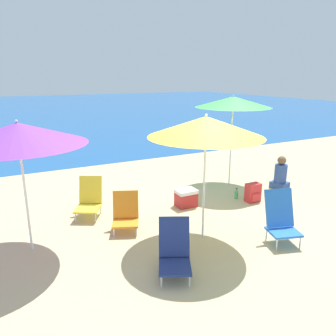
{
  "coord_description": "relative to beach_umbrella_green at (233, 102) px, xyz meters",
  "views": [
    {
      "loc": [
        -3.16,
        -4.38,
        2.69
      ],
      "look_at": [
        -0.41,
        0.92,
        1.0
      ],
      "focal_mm": 35.0,
      "sensor_mm": 36.0,
      "label": 1
    }
  ],
  "objects": [
    {
      "name": "beach_umbrella_purple",
      "position": [
        -4.9,
        -1.26,
        -0.2
      ],
      "size": [
        2.0,
        2.0,
        2.08
      ],
      "color": "white",
      "rests_on": "ground"
    },
    {
      "name": "beach_umbrella_yellow",
      "position": [
        -2.24,
        -2.17,
        -0.16
      ],
      "size": [
        1.86,
        1.86,
        2.12
      ],
      "color": "white",
      "rests_on": "ground"
    },
    {
      "name": "beach_umbrella_green",
      "position": [
        0.0,
        0.0,
        0.0
      ],
      "size": [
        1.86,
        1.86,
        2.25
      ],
      "color": "white",
      "rests_on": "ground"
    },
    {
      "name": "sea_water",
      "position": [
        -1.97,
        23.29,
        -2.07
      ],
      "size": [
        60.0,
        40.0,
        0.01
      ],
      "color": "#1E5699",
      "rests_on": "ground"
    },
    {
      "name": "beach_chair_orange",
      "position": [
        -3.31,
        -1.28,
        -1.75
      ],
      "size": [
        0.62,
        0.64,
        0.69
      ],
      "rotation": [
        0.0,
        0.0,
        -0.41
      ],
      "color": "silver",
      "rests_on": "ground"
    },
    {
      "name": "water_bottle",
      "position": [
        -0.56,
        -0.99,
        -1.97
      ],
      "size": [
        0.08,
        0.08,
        0.25
      ],
      "color": "#4CB266",
      "rests_on": "ground"
    },
    {
      "name": "ground_plane",
      "position": [
        -1.97,
        -2.06,
        -2.07
      ],
      "size": [
        60.0,
        60.0,
        0.0
      ],
      "primitive_type": "plane",
      "color": "#C6B284"
    },
    {
      "name": "backpack_red",
      "position": [
        -0.34,
        -1.28,
        -1.87
      ],
      "size": [
        0.33,
        0.22,
        0.41
      ],
      "color": "red",
      "rests_on": "ground"
    },
    {
      "name": "beach_chair_blue",
      "position": [
        -1.16,
        -2.87,
        -1.66
      ],
      "size": [
        0.62,
        0.66,
        0.86
      ],
      "rotation": [
        0.0,
        0.0,
        -0.3
      ],
      "color": "silver",
      "rests_on": "ground"
    },
    {
      "name": "beach_chair_navy",
      "position": [
        -3.17,
        -2.86,
        -1.74
      ],
      "size": [
        0.67,
        0.76,
        0.76
      ],
      "rotation": [
        0.0,
        0.0,
        -0.46
      ],
      "color": "silver",
      "rests_on": "ground"
    },
    {
      "name": "beach_chair_yellow",
      "position": [
        -3.72,
        -0.37,
        -1.72
      ],
      "size": [
        0.68,
        0.74,
        0.77
      ],
      "rotation": [
        0.0,
        0.0,
        -0.51
      ],
      "color": "silver",
      "rests_on": "ground"
    },
    {
      "name": "cooler_box",
      "position": [
        -1.79,
        -0.84,
        -1.89
      ],
      "size": [
        0.43,
        0.32,
        0.37
      ],
      "color": "#B72828",
      "rests_on": "ground"
    },
    {
      "name": "person_seated_near",
      "position": [
        0.87,
        -0.89,
        -1.74
      ],
      "size": [
        0.41,
        0.46,
        0.81
      ],
      "rotation": [
        0.0,
        0.0,
        0.25
      ],
      "color": "#334C8C",
      "rests_on": "ground"
    }
  ]
}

